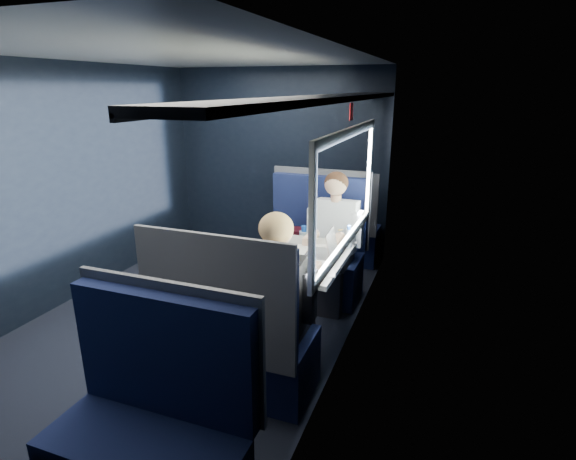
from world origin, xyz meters
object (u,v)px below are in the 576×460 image
(table, at_px, (303,265))
(seat_row_front, at_px, (336,230))
(seat_bay_far, at_px, (236,341))
(laptop, at_px, (325,249))
(seat_row_back, at_px, (152,436))
(cup, at_px, (351,238))
(woman, at_px, (279,295))
(man, at_px, (333,234))
(bottle_small, at_px, (349,238))
(seat_bay_near, at_px, (312,254))

(table, bearing_deg, seat_row_front, 95.80)
(seat_bay_far, relative_size, seat_row_front, 1.09)
(seat_row_front, height_order, laptop, seat_row_front)
(seat_row_back, height_order, cup, seat_row_back)
(seat_row_back, height_order, woman, woman)
(man, xyz_separation_m, bottle_small, (0.23, -0.36, 0.11))
(laptop, bearing_deg, seat_row_front, 101.28)
(man, bearing_deg, laptop, -81.52)
(seat_bay_near, bearing_deg, man, -33.42)
(seat_row_back, xyz_separation_m, man, (0.25, 2.50, 0.31))
(seat_bay_near, relative_size, man, 0.95)
(table, relative_size, seat_bay_far, 0.79)
(man, height_order, laptop, man)
(seat_row_front, xyz_separation_m, woman, (0.25, -2.50, 0.32))
(man, height_order, bottle_small, man)
(table, distance_m, seat_bay_near, 0.92)
(laptop, xyz_separation_m, bottle_small, (0.14, 0.25, 0.03))
(bottle_small, bearing_deg, seat_bay_far, -111.63)
(cup, bearing_deg, seat_bay_near, 138.73)
(man, xyz_separation_m, woman, (0.00, -1.41, 0.01))
(woman, bearing_deg, seat_row_back, -102.93)
(table, relative_size, cup, 9.99)
(seat_bay_far, distance_m, bottle_small, 1.37)
(laptop, distance_m, cup, 0.38)
(seat_bay_far, bearing_deg, seat_row_back, -90.00)
(man, relative_size, woman, 1.00)
(cup, bearing_deg, man, 131.63)
(bottle_small, xyz_separation_m, cup, (-0.00, 0.10, -0.04))
(seat_bay_near, bearing_deg, cup, -41.27)
(table, bearing_deg, man, 84.48)
(cup, bearing_deg, seat_row_front, 109.49)
(seat_bay_far, relative_size, woman, 0.95)
(woman, height_order, cup, woman)
(laptop, relative_size, cup, 2.98)
(seat_row_back, distance_m, man, 2.53)
(table, xyz_separation_m, seat_bay_near, (-0.19, 0.87, -0.24))
(seat_row_back, distance_m, laptop, 1.95)
(seat_bay_far, distance_m, woman, 0.43)
(seat_row_back, bearing_deg, seat_bay_near, 90.25)
(laptop, bearing_deg, seat_bay_far, -109.69)
(seat_row_front, xyz_separation_m, bottle_small, (0.48, -1.46, 0.42))
(laptop, height_order, cup, laptop)
(woman, bearing_deg, seat_bay_far, -146.18)
(seat_row_back, relative_size, bottle_small, 5.86)
(table, distance_m, man, 0.70)
(seat_bay_near, xyz_separation_m, bottle_small, (0.49, -0.54, 0.41))
(bottle_small, height_order, cup, bottle_small)
(seat_bay_near, relative_size, cup, 12.59)
(seat_bay_near, height_order, cup, seat_bay_near)
(seat_bay_near, height_order, seat_bay_far, same)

